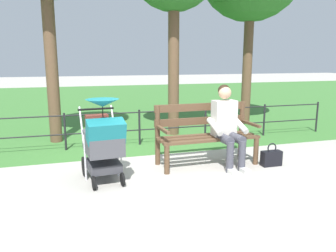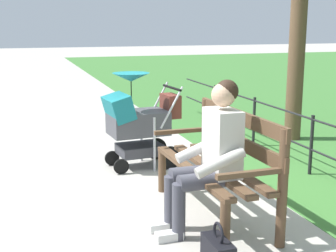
{
  "view_description": "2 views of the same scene",
  "coord_description": "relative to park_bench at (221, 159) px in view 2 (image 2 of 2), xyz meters",
  "views": [
    {
      "loc": [
        1.32,
        4.72,
        1.66
      ],
      "look_at": [
        -0.04,
        0.22,
        0.72
      ],
      "focal_mm": 35.76,
      "sensor_mm": 36.0,
      "label": 1
    },
    {
      "loc": [
        -4.58,
        1.61,
        1.73
      ],
      "look_at": [
        -0.13,
        0.19,
        0.72
      ],
      "focal_mm": 51.38,
      "sensor_mm": 36.0,
      "label": 2
    }
  ],
  "objects": [
    {
      "name": "park_bench",
      "position": [
        0.0,
        0.0,
        0.0
      ],
      "size": [
        1.61,
        0.63,
        0.96
      ],
      "color": "brown",
      "rests_on": "ground"
    },
    {
      "name": "stroller",
      "position": [
        1.66,
        0.36,
        0.07
      ],
      "size": [
        0.57,
        0.92,
        1.15
      ],
      "color": "black",
      "rests_on": "ground"
    },
    {
      "name": "park_fence",
      "position": [
        0.48,
        -1.47,
        -0.1
      ],
      "size": [
        8.4,
        0.04,
        0.7
      ],
      "color": "black",
      "rests_on": "ground"
    },
    {
      "name": "person_on_bench",
      "position": [
        -0.27,
        0.22,
        0.15
      ],
      "size": [
        0.54,
        0.74,
        1.28
      ],
      "color": "#42424C",
      "rests_on": "ground"
    },
    {
      "name": "ground_plane",
      "position": [
        0.77,
        0.12,
        -0.53
      ],
      "size": [
        60.0,
        60.0,
        0.0
      ],
      "primitive_type": "plane",
      "color": "#ADA89E"
    }
  ]
}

